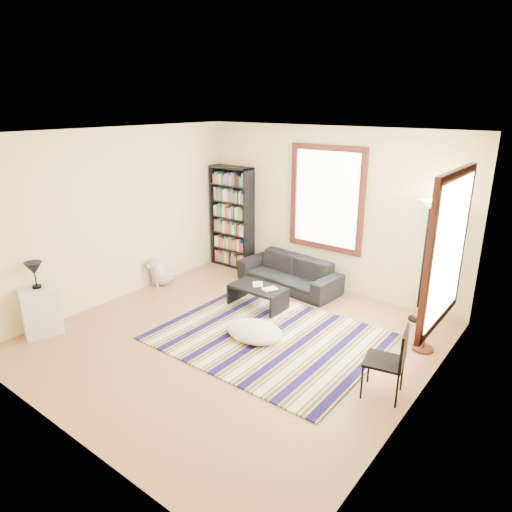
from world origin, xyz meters
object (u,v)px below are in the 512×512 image
Objects in this scene: side_table at (425,332)px; coffee_table at (258,297)px; folding_chair at (384,361)px; floor_lamp at (423,263)px; white_cabinet at (41,311)px; floor_cushion at (255,331)px; bookshelf at (232,217)px; dog at (162,271)px; sofa at (289,273)px.

coffee_table is at bearing -173.58° from side_table.
folding_chair is at bearing -92.23° from side_table.
floor_lamp is 5.56m from white_cabinet.
coffee_table is 0.48× the size of floor_lamp.
folding_chair reaches higher than floor_cushion.
floor_cushion is 0.99× the size of folding_chair.
bookshelf is at bearing 139.21° from folding_chair.
dog is at bearing -172.80° from side_table.
floor_lamp reaches higher than sofa.
coffee_table is (0.07, -1.01, -0.09)m from sofa.
bookshelf is 1.08× the size of floor_lamp.
white_cabinet is at bearing -94.46° from bookshelf.
coffee_table is 2.58m from floor_lamp.
white_cabinet is (-1.92, -2.57, 0.17)m from coffee_table.
floor_cushion is 2.61m from dog.
folding_chair is 1.62× the size of dog.
sofa is at bearing 130.30° from folding_chair.
side_table reaches higher than dog.
dog reaches higher than coffee_table.
side_table is at bearing 29.63° from floor_cushion.
bookshelf is at bearing 104.01° from white_cabinet.
dog is (-1.96, -0.28, 0.09)m from coffee_table.
bookshelf is 2.23m from coffee_table.
sofa is 3.54× the size of dog.
coffee_table is (1.62, -1.28, -0.82)m from bookshelf.
sofa is at bearing 164.72° from side_table.
floor_lamp is 3.50× the size of dog.
folding_chair reaches higher than dog.
floor_lamp is at bearing 86.76° from folding_chair.
floor_cushion is at bearing -43.91° from bookshelf.
sofa is at bearing 81.18° from white_cabinet.
sofa is 2.68× the size of white_cabinet.
folding_chair reaches higher than sofa.
white_cabinet is at bearing -138.22° from floor_lamp.
sofa is 0.94× the size of bookshelf.
white_cabinet reaches higher than sofa.
white_cabinet is at bearing -112.19° from sofa.
sofa is 2.09× the size of coffee_table.
folding_chair is at bearing -28.76° from bookshelf.
side_table is at bearing 6.42° from coffee_table.
floor_lamp is at bearing 26.85° from coffee_table.
dog is (-1.89, -1.30, -0.01)m from sofa.
floor_lamp is (2.20, 1.11, 0.75)m from coffee_table.
sofa reaches higher than coffee_table.
floor_cushion is at bearing -65.34° from sofa.
sofa is 1.98m from floor_cushion.
white_cabinet is (-4.12, -3.68, -0.58)m from floor_lamp.
folding_chair reaches higher than white_cabinet.
floor_cushion is (0.59, -0.84, -0.07)m from coffee_table.
folding_chair is at bearing -21.47° from coffee_table.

